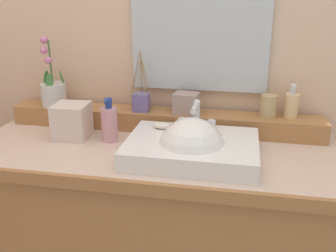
% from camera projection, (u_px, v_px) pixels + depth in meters
% --- Properties ---
extents(wall_back, '(3.32, 0.20, 2.63)m').
position_uv_depth(wall_back, '(172.00, 13.00, 1.64)').
color(wall_back, beige).
rests_on(wall_back, ground).
extents(vanity_cabinet, '(1.38, 0.57, 0.85)m').
position_uv_depth(vanity_cabinet, '(154.00, 242.00, 1.58)').
color(vanity_cabinet, '#A76E3F').
rests_on(vanity_cabinet, ground).
extents(back_ledge, '(1.30, 0.13, 0.08)m').
position_uv_depth(back_ledge, '(163.00, 120.00, 1.62)').
color(back_ledge, '#A76E3F').
rests_on(back_ledge, vanity_cabinet).
extents(sink_basin, '(0.45, 0.34, 0.27)m').
position_uv_depth(sink_basin, '(192.00, 150.00, 1.34)').
color(sink_basin, white).
rests_on(sink_basin, vanity_cabinet).
extents(soap_bar, '(0.07, 0.04, 0.02)m').
position_uv_depth(soap_bar, '(162.00, 126.00, 1.44)').
color(soap_bar, silver).
rests_on(soap_bar, sink_basin).
extents(potted_plant, '(0.11, 0.11, 0.30)m').
position_uv_depth(potted_plant, '(53.00, 90.00, 1.66)').
color(potted_plant, silver).
rests_on(potted_plant, back_ledge).
extents(soap_dispenser, '(0.05, 0.06, 0.13)m').
position_uv_depth(soap_dispenser, '(292.00, 104.00, 1.51)').
color(soap_dispenser, '#E1BE86').
rests_on(soap_dispenser, back_ledge).
extents(tumbler_cup, '(0.06, 0.06, 0.09)m').
position_uv_depth(tumbler_cup, '(269.00, 106.00, 1.51)').
color(tumbler_cup, tan).
rests_on(tumbler_cup, back_ledge).
extents(reed_diffuser, '(0.10, 0.08, 0.25)m').
position_uv_depth(reed_diffuser, '(142.00, 101.00, 1.59)').
color(reed_diffuser, slate).
rests_on(reed_diffuser, back_ledge).
extents(trinket_box, '(0.11, 0.09, 0.08)m').
position_uv_depth(trinket_box, '(186.00, 103.00, 1.56)').
color(trinket_box, gray).
rests_on(trinket_box, back_ledge).
extents(lotion_bottle, '(0.06, 0.07, 0.17)m').
position_uv_depth(lotion_bottle, '(109.00, 123.00, 1.48)').
color(lotion_bottle, '#CB909A').
rests_on(lotion_bottle, vanity_cabinet).
extents(tissue_box, '(0.14, 0.14, 0.14)m').
position_uv_depth(tissue_box, '(72.00, 121.00, 1.52)').
color(tissue_box, beige).
rests_on(tissue_box, vanity_cabinet).
extents(mirror, '(0.55, 0.02, 0.46)m').
position_uv_depth(mirror, '(200.00, 34.00, 1.54)').
color(mirror, silver).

